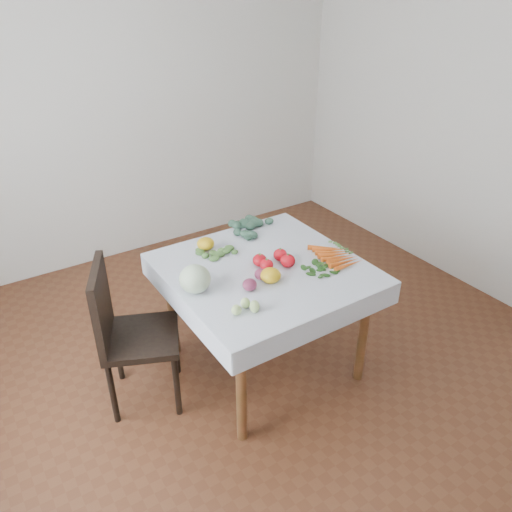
{
  "coord_description": "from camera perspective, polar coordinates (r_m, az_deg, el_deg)",
  "views": [
    {
      "loc": [
        -1.44,
        -2.12,
        2.29
      ],
      "look_at": [
        -0.03,
        0.05,
        0.82
      ],
      "focal_mm": 35.0,
      "sensor_mm": 36.0,
      "label": 1
    }
  ],
  "objects": [
    {
      "name": "kale_bunch",
      "position": [
        3.42,
        -0.15,
        3.4
      ],
      "size": [
        0.32,
        0.29,
        0.04
      ],
      "color": "#385D46",
      "rests_on": "tablecloth"
    },
    {
      "name": "chair",
      "position": [
        2.96,
        -14.8,
        -7.91
      ],
      "size": [
        0.55,
        0.55,
        0.93
      ],
      "color": "black",
      "rests_on": "ground"
    },
    {
      "name": "table",
      "position": [
        3.04,
        0.98,
        -2.94
      ],
      "size": [
        1.0,
        1.0,
        0.75
      ],
      "color": "brown",
      "rests_on": "ground"
    },
    {
      "name": "heirloom_front",
      "position": [
        2.83,
        1.68,
        -2.23
      ],
      "size": [
        0.15,
        0.15,
        0.08
      ],
      "primitive_type": "ellipsoid",
      "rotation": [
        0.0,
        0.0,
        -0.32
      ],
      "color": "yellow",
      "rests_on": "tablecloth"
    },
    {
      "name": "onion_b",
      "position": [
        2.85,
        0.57,
        -2.1
      ],
      "size": [
        0.1,
        0.1,
        0.07
      ],
      "primitive_type": "ellipsoid",
      "rotation": [
        0.0,
        0.0,
        -0.32
      ],
      "color": "#55182E",
      "rests_on": "tablecloth"
    },
    {
      "name": "onion_a",
      "position": [
        2.76,
        -0.72,
        -3.3
      ],
      "size": [
        0.1,
        0.1,
        0.07
      ],
      "primitive_type": "ellipsoid",
      "rotation": [
        0.0,
        0.0,
        -0.22
      ],
      "color": "#55182E",
      "rests_on": "tablecloth"
    },
    {
      "name": "tomato_c",
      "position": [
        2.98,
        0.43,
        -0.48
      ],
      "size": [
        0.11,
        0.11,
        0.08
      ],
      "primitive_type": "ellipsoid",
      "rotation": [
        0.0,
        0.0,
        0.38
      ],
      "color": "red",
      "rests_on": "tablecloth"
    },
    {
      "name": "ground",
      "position": [
        3.43,
        0.89,
        -12.17
      ],
      "size": [
        4.0,
        4.0,
        0.0
      ],
      "primitive_type": "plane",
      "color": "#58311C"
    },
    {
      "name": "back_wall",
      "position": [
        4.46,
        -14.06,
        16.65
      ],
      "size": [
        4.0,
        0.04,
        2.7
      ],
      "primitive_type": "cube",
      "color": "silver",
      "rests_on": "ground"
    },
    {
      "name": "cabbage",
      "position": [
        2.75,
        -6.99,
        -2.61
      ],
      "size": [
        0.2,
        0.2,
        0.16
      ],
      "primitive_type": "ellipsoid",
      "rotation": [
        0.0,
        0.0,
        -0.19
      ],
      "color": "beige",
      "rests_on": "tablecloth"
    },
    {
      "name": "tomato_a",
      "position": [
        3.04,
        2.79,
        0.14
      ],
      "size": [
        0.1,
        0.1,
        0.07
      ],
      "primitive_type": "ellipsoid",
      "rotation": [
        0.0,
        0.0,
        -0.12
      ],
      "color": "red",
      "rests_on": "tablecloth"
    },
    {
      "name": "tomatillo_cluster",
      "position": [
        2.57,
        -2.1,
        -6.25
      ],
      "size": [
        0.09,
        0.14,
        0.05
      ],
      "color": "#B5D77C",
      "rests_on": "tablecloth"
    },
    {
      "name": "tomato_d",
      "position": [
        2.94,
        1.2,
        -1.04
      ],
      "size": [
        0.08,
        0.08,
        0.07
      ],
      "primitive_type": "ellipsoid",
      "rotation": [
        0.0,
        0.0,
        -0.05
      ],
      "color": "red",
      "rests_on": "tablecloth"
    },
    {
      "name": "tomato_b",
      "position": [
        2.98,
        3.65,
        -0.54
      ],
      "size": [
        0.12,
        0.12,
        0.08
      ],
      "primitive_type": "ellipsoid",
      "rotation": [
        0.0,
        0.0,
        -0.35
      ],
      "color": "red",
      "rests_on": "tablecloth"
    },
    {
      "name": "basil_bunch",
      "position": [
        2.99,
        7.54,
        -1.41
      ],
      "size": [
        0.25,
        0.18,
        0.01
      ],
      "color": "#26591B",
      "rests_on": "tablecloth"
    },
    {
      "name": "dill_bunch",
      "position": [
        3.13,
        -4.34,
        0.51
      ],
      "size": [
        0.25,
        0.18,
        0.02
      ],
      "color": "#477134",
      "rests_on": "tablecloth"
    },
    {
      "name": "heirloom_back",
      "position": [
        3.18,
        -5.77,
        1.42
      ],
      "size": [
        0.11,
        0.11,
        0.08
      ],
      "primitive_type": "ellipsoid",
      "rotation": [
        0.0,
        0.0,
        0.0
      ],
      "color": "yellow",
      "rests_on": "tablecloth"
    },
    {
      "name": "carrot_bunch",
      "position": [
        3.11,
        9.19,
        0.01
      ],
      "size": [
        0.22,
        0.34,
        0.03
      ],
      "color": "orange",
      "rests_on": "tablecloth"
    },
    {
      "name": "tablecloth",
      "position": [
        2.99,
        1.0,
        -1.34
      ],
      "size": [
        1.12,
        1.12,
        0.01
      ],
      "primitive_type": "cube",
      "color": "white",
      "rests_on": "table"
    }
  ]
}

